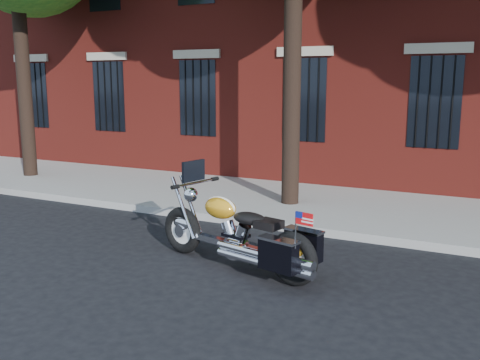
% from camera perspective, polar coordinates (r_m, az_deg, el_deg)
% --- Properties ---
extents(ground, '(120.00, 120.00, 0.00)m').
position_cam_1_polar(ground, '(8.98, -4.45, -6.81)').
color(ground, black).
rests_on(ground, ground).
extents(curb, '(40.00, 0.16, 0.15)m').
position_cam_1_polar(curb, '(10.12, -0.44, -4.32)').
color(curb, gray).
rests_on(curb, ground).
extents(sidewalk, '(40.00, 3.60, 0.15)m').
position_cam_1_polar(sidewalk, '(11.78, 3.69, -2.19)').
color(sidewalk, gray).
rests_on(sidewalk, ground).
extents(motorcycle, '(2.82, 1.30, 1.49)m').
position_cam_1_polar(motorcycle, '(7.59, 0.08, -6.05)').
color(motorcycle, black).
rests_on(motorcycle, ground).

